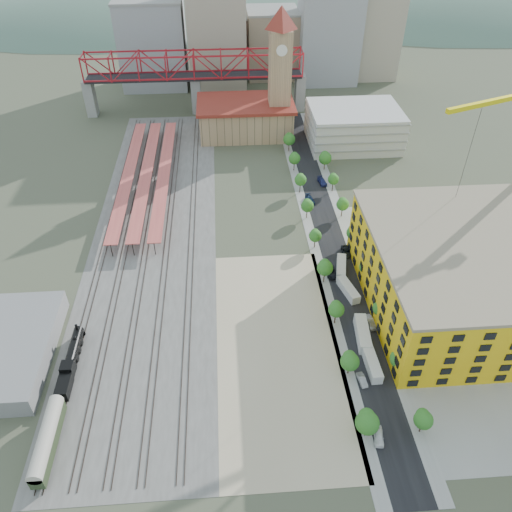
{
  "coord_description": "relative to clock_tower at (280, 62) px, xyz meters",
  "views": [
    {
      "loc": [
        -14.54,
        -107.1,
        88.68
      ],
      "look_at": [
        -7.5,
        -10.08,
        10.0
      ],
      "focal_mm": 35.0,
      "sensor_mm": 36.0,
      "label": 1
    }
  ],
  "objects": [
    {
      "name": "dirt_lot",
      "position": [
        -12.0,
        -111.49,
        -28.67
      ],
      "size": [
        28.0,
        67.0,
        0.06
      ],
      "primitive_type": "cube",
      "color": "tan",
      "rests_on": "ground"
    },
    {
      "name": "station_hall",
      "position": [
        -13.0,
        2.01,
        -22.03
      ],
      "size": [
        38.0,
        24.0,
        13.1
      ],
      "color": "tan",
      "rests_on": "ground"
    },
    {
      "name": "street_trees",
      "position": [
        8.0,
        -74.99,
        -28.7
      ],
      "size": [
        15.4,
        124.4,
        8.0
      ],
      "color": "#246B20",
      "rests_on": "ground"
    },
    {
      "name": "car_1",
      "position": [
        5.0,
        -122.49,
        -28.04
      ],
      "size": [
        1.92,
        4.12,
        1.31
      ],
      "primitive_type": "imported",
      "rotation": [
        0.0,
        0.0,
        0.14
      ],
      "color": "#97969B",
      "rests_on": "ground"
    },
    {
      "name": "site_trailer_b",
      "position": [
        8.0,
        -110.09,
        -27.27
      ],
      "size": [
        3.7,
        10.64,
        2.85
      ],
      "primitive_type": "cube",
      "rotation": [
        0.0,
        0.0,
        -0.09
      ],
      "color": "silver",
      "rests_on": "ground"
    },
    {
      "name": "platform_canopies",
      "position": [
        -49.0,
        -34.99,
        -24.7
      ],
      "size": [
        16.0,
        80.0,
        4.12
      ],
      "color": "#DB6154",
      "rests_on": "ground"
    },
    {
      "name": "site_trailer_d",
      "position": [
        8.0,
        -85.75,
        -27.46
      ],
      "size": [
        4.33,
        9.33,
        2.47
      ],
      "primitive_type": "cube",
      "rotation": [
        0.0,
        0.0,
        -0.23
      ],
      "color": "silver",
      "rests_on": "ground"
    },
    {
      "name": "sidewalk_west",
      "position": [
        2.5,
        -64.99,
        -28.68
      ],
      "size": [
        3.0,
        170.0,
        0.04
      ],
      "primitive_type": "cube",
      "color": "gray",
      "rests_on": "ground"
    },
    {
      "name": "car_3",
      "position": [
        5.0,
        -50.74,
        -27.92
      ],
      "size": [
        2.99,
        5.61,
        1.55
      ],
      "primitive_type": "imported",
      "rotation": [
        0.0,
        0.0,
        0.16
      ],
      "color": "navy",
      "rests_on": "ground"
    },
    {
      "name": "sidewalk_east",
      "position": [
        13.5,
        -64.99,
        -28.68
      ],
      "size": [
        3.0,
        170.0,
        0.04
      ],
      "primitive_type": "cube",
      "color": "gray",
      "rests_on": "ground"
    },
    {
      "name": "car_7",
      "position": [
        11.0,
        -39.74,
        -27.9
      ],
      "size": [
        3.13,
        5.78,
        1.59
      ],
      "primitive_type": "imported",
      "rotation": [
        0.0,
        0.0,
        0.17
      ],
      "color": "navy",
      "rests_on": "ground"
    },
    {
      "name": "skyline",
      "position": [
        -0.53,
        62.32,
        -5.89
      ],
      "size": [
        133.0,
        46.0,
        60.0
      ],
      "color": "#9EA0A3",
      "rests_on": "ground"
    },
    {
      "name": "rail_tracks",
      "position": [
        -45.8,
        -62.49,
        -28.55
      ],
      "size": [
        26.56,
        160.0,
        0.18
      ],
      "color": "#382B23",
      "rests_on": "ground"
    },
    {
      "name": "ground",
      "position": [
        -8.0,
        -79.99,
        -28.7
      ],
      "size": [
        400.0,
        400.0,
        0.0
      ],
      "primitive_type": "plane",
      "color": "#474C38",
      "rests_on": "ground"
    },
    {
      "name": "car_0",
      "position": [
        5.0,
        -135.9,
        -27.9
      ],
      "size": [
        2.59,
        4.91,
        1.59
      ],
      "primitive_type": "imported",
      "rotation": [
        0.0,
        0.0,
        -0.16
      ],
      "color": "white",
      "rests_on": "ground"
    },
    {
      "name": "street_asphalt",
      "position": [
        8.0,
        -64.99,
        -28.67
      ],
      "size": [
        12.0,
        170.0,
        0.06
      ],
      "primitive_type": "cube",
      "color": "black",
      "rests_on": "ground"
    },
    {
      "name": "site_trailer_c",
      "position": [
        8.0,
        -94.78,
        -27.48
      ],
      "size": [
        4.56,
        9.21,
        2.44
      ],
      "primitive_type": "cube",
      "rotation": [
        0.0,
        0.0,
        0.26
      ],
      "color": "silver",
      "rests_on": "ground"
    },
    {
      "name": "distant_hills",
      "position": [
        37.28,
        180.01,
        -108.23
      ],
      "size": [
        647.0,
        264.0,
        227.0
      ],
      "color": "#4C6B59",
      "rests_on": "ground"
    },
    {
      "name": "car_6",
      "position": [
        11.0,
        -78.54,
        -27.95
      ],
      "size": [
        2.95,
        5.58,
        1.49
      ],
      "primitive_type": "imported",
      "rotation": [
        0.0,
        0.0,
        -0.09
      ],
      "color": "black",
      "rests_on": "ground"
    },
    {
      "name": "car_4",
      "position": [
        11.0,
        -106.52,
        -27.99
      ],
      "size": [
        2.07,
        4.27,
        1.4
      ],
      "primitive_type": "imported",
      "rotation": [
        0.0,
        0.0,
        0.1
      ],
      "color": "#B9B9B9",
      "rests_on": "ground"
    },
    {
      "name": "locomotive",
      "position": [
        -58.0,
        -113.36,
        -26.81
      ],
      "size": [
        2.62,
        20.2,
        5.05
      ],
      "color": "black",
      "rests_on": "ground"
    },
    {
      "name": "warehouse",
      "position": [
        -74.0,
        -109.99,
        -26.2
      ],
      "size": [
        22.0,
        32.0,
        5.0
      ],
      "primitive_type": "cube",
      "color": "gray",
      "rests_on": "ground"
    },
    {
      "name": "site_trailer_a",
      "position": [
        8.0,
        -118.86,
        -27.43
      ],
      "size": [
        2.64,
        9.29,
        2.53
      ],
      "primitive_type": "cube",
      "rotation": [
        0.0,
        0.0,
        0.02
      ],
      "color": "silver",
      "rests_on": "ground"
    },
    {
      "name": "ballast_strip",
      "position": [
        -44.0,
        -62.49,
        -28.67
      ],
      "size": [
        36.0,
        165.0,
        0.06
      ],
      "primitive_type": "cube",
      "color": "#605E59",
      "rests_on": "ground"
    },
    {
      "name": "coach",
      "position": [
        -58.0,
        -133.32,
        -25.89
      ],
      "size": [
        2.9,
        16.83,
        5.28
      ],
      "color": "#24331C",
      "rests_on": "ground"
    },
    {
      "name": "car_2",
      "position": [
        5.0,
        -87.02,
        -27.92
      ],
      "size": [
        2.93,
        5.77,
        1.56
      ],
      "primitive_type": "imported",
      "rotation": [
        0.0,
        0.0,
        0.06
      ],
      "color": "black",
      "rests_on": "ground"
    },
    {
      "name": "clock_tower",
      "position": [
        0.0,
        0.0,
        0.0
      ],
      "size": [
        12.0,
        12.0,
        52.0
      ],
      "color": "tan",
      "rests_on": "ground"
    },
    {
      "name": "parking_garage",
      "position": [
        28.0,
        -9.99,
        -21.7
      ],
      "size": [
        34.0,
        26.0,
        14.0
      ],
      "primitive_type": "cube",
      "color": "silver",
      "rests_on": "ground"
    },
    {
      "name": "construction_building",
      "position": [
        34.0,
        -99.99,
        -19.29
      ],
      "size": [
        44.6,
        50.6,
        18.8
      ],
      "color": "yellow",
      "rests_on": "ground"
    },
    {
      "name": "construction_pad",
      "position": [
        37.0,
        -99.99,
        -28.67
      ],
      "size": [
        50.0,
        90.0,
        0.06
      ],
      "primitive_type": "cube",
      "color": "gray",
      "rests_on": "ground"
    },
    {
      "name": "truss_bridge",
      "position": [
        -33.0,
        25.01,
        -9.83
      ],
      "size": [
        94.0,
        9.6,
        25.6
      ],
      "color": "gray",
      "rests_on": "ground"
    },
    {
      "name": "car_5",
      "position": [
        11.0,
        -105.64,
        -27.99
      ],
      "size": [
        2.05,
        4.44,
        1.41
      ],
      "primitive_type": "imported",
      "rotation": [
        0.0,
        0.0,
        0.13
      ],
      "color": "#AFAEB4",
      "rests_on": "ground"
    }
  ]
}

